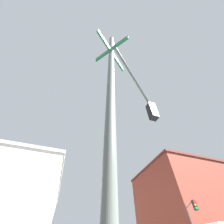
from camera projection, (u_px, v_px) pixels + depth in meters
traffic_signal_near at (137, 99)px, 3.52m from camera, size 2.93×2.36×6.40m
traffic_signal_far at (195, 220)px, 12.78m from camera, size 1.80×3.06×5.83m
building_brick at (213, 214)px, 24.15m from camera, size 25.00×14.48×14.09m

